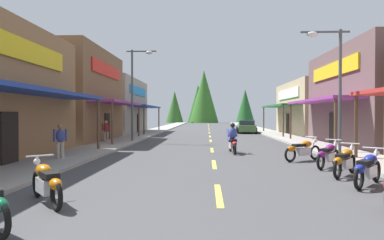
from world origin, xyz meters
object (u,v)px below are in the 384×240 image
(motorcycle_parked_left_2, at_px, (46,182))
(pedestrian_waiting, at_px, (60,140))
(streetlamp_right, at_px, (332,74))
(motorcycle_parked_right_6, at_px, (303,150))
(motorcycle_parked_right_3, at_px, (368,168))
(motorcycle_parked_right_5, at_px, (328,155))
(pedestrian_strolling, at_px, (106,130))
(parked_car_curbside, at_px, (246,127))
(motorcycle_parked_right_4, at_px, (345,161))
(streetlamp_left, at_px, (137,83))
(rider_cruising_lead, at_px, (232,141))

(motorcycle_parked_left_2, xyz_separation_m, pedestrian_waiting, (-2.70, 6.74, 0.43))
(streetlamp_right, xyz_separation_m, motorcycle_parked_right_6, (-1.47, -0.63, -3.31))
(motorcycle_parked_right_3, bearing_deg, motorcycle_parked_right_5, 40.22)
(motorcycle_parked_right_5, bearing_deg, motorcycle_parked_right_6, 53.12)
(motorcycle_parked_right_3, relative_size, motorcycle_parked_right_5, 0.97)
(motorcycle_parked_right_5, relative_size, pedestrian_waiting, 1.07)
(streetlamp_right, height_order, pedestrian_strolling, streetlamp_right)
(streetlamp_right, bearing_deg, pedestrian_waiting, -174.34)
(motorcycle_parked_right_6, relative_size, pedestrian_strolling, 1.17)
(motorcycle_parked_right_3, bearing_deg, parked_car_curbside, 41.95)
(streetlamp_right, height_order, motorcycle_parked_right_4, streetlamp_right)
(streetlamp_left, xyz_separation_m, motorcycle_parked_right_6, (9.13, -9.19, -3.79))
(parked_car_curbside, bearing_deg, pedestrian_waiting, 157.96)
(motorcycle_parked_right_6, bearing_deg, parked_car_curbside, 57.58)
(motorcycle_parked_right_6, bearing_deg, motorcycle_parked_right_3, -117.84)
(pedestrian_waiting, bearing_deg, motorcycle_parked_right_4, 45.11)
(motorcycle_parked_right_4, distance_m, motorcycle_parked_left_2, 8.85)
(streetlamp_left, distance_m, rider_cruising_lead, 9.73)
(motorcycle_parked_right_6, height_order, pedestrian_waiting, pedestrian_waiting)
(streetlamp_left, relative_size, motorcycle_parked_left_2, 3.94)
(motorcycle_parked_right_5, height_order, pedestrian_strolling, pedestrian_strolling)
(motorcycle_parked_left_2, relative_size, rider_cruising_lead, 0.78)
(parked_car_curbside, bearing_deg, rider_cruising_lead, 174.11)
(motorcycle_parked_right_4, relative_size, parked_car_curbside, 0.40)
(streetlamp_left, distance_m, motorcycle_parked_right_4, 16.31)
(motorcycle_parked_right_6, bearing_deg, pedestrian_waiting, 151.10)
(motorcycle_parked_right_5, distance_m, parked_car_curbside, 24.05)
(motorcycle_parked_right_4, bearing_deg, pedestrian_waiting, 112.96)
(rider_cruising_lead, distance_m, pedestrian_strolling, 10.29)
(motorcycle_parked_right_6, distance_m, motorcycle_parked_left_2, 10.57)
(rider_cruising_lead, xyz_separation_m, pedestrian_waiting, (-7.58, -3.31, 0.26))
(streetlamp_right, height_order, rider_cruising_lead, streetlamp_right)
(motorcycle_parked_left_2, bearing_deg, streetlamp_left, -35.92)
(motorcycle_parked_right_3, distance_m, parked_car_curbside, 27.30)
(motorcycle_parked_right_4, bearing_deg, pedestrian_strolling, 81.86)
(rider_cruising_lead, xyz_separation_m, parked_car_curbside, (3.00, 19.47, 0.03))
(streetlamp_right, distance_m, rider_cruising_lead, 5.70)
(motorcycle_parked_right_4, height_order, pedestrian_waiting, pedestrian_waiting)
(streetlamp_left, distance_m, motorcycle_parked_right_3, 17.53)
(motorcycle_parked_right_4, bearing_deg, parked_car_curbside, 38.85)
(streetlamp_right, distance_m, motorcycle_parked_right_4, 5.43)
(streetlamp_left, distance_m, motorcycle_parked_right_6, 13.50)
(motorcycle_parked_right_5, distance_m, pedestrian_strolling, 15.68)
(rider_cruising_lead, xyz_separation_m, pedestrian_strolling, (-8.41, 5.94, 0.26))
(pedestrian_waiting, relative_size, pedestrian_strolling, 1.00)
(motorcycle_parked_left_2, bearing_deg, pedestrian_waiting, -19.18)
(motorcycle_parked_left_2, height_order, rider_cruising_lead, rider_cruising_lead)
(motorcycle_parked_right_6, bearing_deg, streetlamp_left, 102.92)
(motorcycle_parked_right_3, height_order, parked_car_curbside, parked_car_curbside)
(motorcycle_parked_right_3, relative_size, parked_car_curbside, 0.38)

